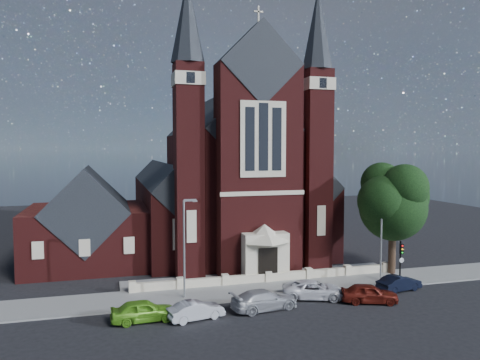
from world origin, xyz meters
The scene contains 16 objects.
ground centered at (0.00, 15.00, 0.00)m, with size 120.00×120.00×0.00m, color black.
pavement_strip centered at (0.00, 4.50, 0.00)m, with size 60.00×5.00×0.12m, color gray.
forecourt_paving centered at (0.00, 8.50, 0.00)m, with size 26.00×3.00×0.14m, color gray.
forecourt_wall centered at (0.00, 6.50, 0.00)m, with size 24.00×0.40×0.90m, color beige.
church centered at (0.00, 22.94, 8.19)m, with size 20.01×34.90×29.20m.
parish_hall centered at (-16.00, 18.00, 4.01)m, with size 12.00×12.20×10.24m.
street_tree centered at (12.60, 5.71, 6.96)m, with size 6.40×6.60×10.70m.
street_lamp_left centered at (-7.91, 4.00, 4.60)m, with size 1.16×0.22×8.09m.
street_lamp_right centered at (10.09, 4.00, 4.60)m, with size 1.16×0.22×8.09m.
traffic_signal centered at (11.00, 2.43, 2.58)m, with size 0.28×0.42×4.00m.
car_lime_van centered at (-11.56, -0.20, 0.77)m, with size 1.82×4.52×1.54m, color #5DA821.
car_silver_a centered at (-7.94, -0.84, 0.67)m, with size 1.41×4.04×1.33m, color silver.
car_silver_b centered at (-2.62, -0.20, 0.75)m, with size 2.10×5.18×1.50m, color #9B9DA2.
car_white_suv centered at (2.12, 1.23, 0.71)m, with size 2.35×5.09×1.41m, color white.
car_dark_red centered at (5.85, -0.95, 0.75)m, with size 1.78×4.42×1.51m, color #601810.
car_navy centered at (9.94, 1.07, 0.68)m, with size 1.43×4.11×1.35m, color black.
Camera 1 is at (-13.71, -32.93, 12.11)m, focal length 35.00 mm.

